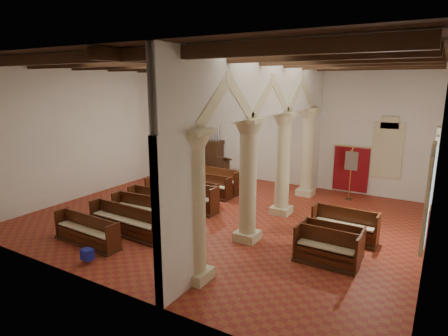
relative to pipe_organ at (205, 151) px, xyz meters
The scene contains 31 objects.
floor 7.24m from the pipe_organ, 50.71° to the right, with size 14.00×14.00×0.00m, color brown.
ceiling 8.48m from the pipe_organ, 50.71° to the right, with size 14.00×14.00×0.00m, color black.
wall_back 4.81m from the pipe_organ, ahead, with size 14.00×0.02×6.00m, color silver.
wall_front 12.46m from the pipe_organ, 68.63° to the right, with size 14.00×0.02×6.00m, color silver.
wall_left 6.26m from the pipe_organ, 114.44° to the right, with size 0.02×12.00×6.00m, color silver.
wall_right 12.85m from the pipe_organ, 25.56° to the right, with size 0.02×12.00×6.00m, color silver.
ceiling_beams 8.38m from the pipe_organ, 50.71° to the right, with size 13.80×11.80×0.30m, color #3C2113, non-canonical shape.
arcade 8.65m from the pipe_organ, 41.12° to the right, with size 0.90×11.90×6.00m.
window_right_a 13.47m from the pipe_organ, 31.37° to the right, with size 0.03×1.00×2.20m, color #2F6B4F.
window_right_b 11.89m from the pipe_organ, 14.65° to the right, with size 0.03×1.00×2.20m, color #2F6B4F.
window_back 9.55m from the pipe_organ, ahead, with size 1.00×0.03×2.20m, color #2F6B4F.
pipe_organ is the anchor object (origin of this frame).
lectern 2.31m from the pipe_organ, 25.92° to the right, with size 0.64×0.66×1.43m.
dossal_curtain 8.01m from the pipe_organ, ahead, with size 1.80×0.07×2.17m.
processional_banner 8.27m from the pipe_organ, ahead, with size 0.55×0.70×2.38m.
hymnal_box_a 11.30m from the pipe_organ, 74.45° to the right, with size 0.32×0.26×0.32m, color navy.
hymnal_box_b 9.27m from the pipe_organ, 61.34° to the right, with size 0.30×0.24×0.30m, color navy.
hymnal_box_c 6.27m from the pipe_organ, 62.93° to the right, with size 0.32×0.26×0.32m, color navy.
tube_heater_a 10.02m from the pipe_organ, 76.63° to the right, with size 0.10×0.10×0.95m, color silver.
tube_heater_b 9.13m from the pipe_organ, 74.56° to the right, with size 0.10×0.10×1.03m, color white.
nave_pew_0 10.19m from the pipe_organ, 78.99° to the right, with size 2.67×0.75×0.95m.
nave_pew_1 9.09m from the pipe_organ, 74.39° to the right, with size 3.15×0.79×1.00m.
nave_pew_2 7.91m from the pipe_organ, 73.63° to the right, with size 2.73×0.83×1.02m.
nave_pew_3 6.92m from the pipe_organ, 71.65° to the right, with size 2.96×0.83×1.00m.
nave_pew_4 6.12m from the pipe_organ, 66.42° to the right, with size 3.41×0.79×1.13m.
nave_pew_5 5.34m from the pipe_organ, 63.38° to the right, with size 2.59×0.66×0.98m.
nave_pew_6 4.34m from the pipe_organ, 56.80° to the right, with size 2.67×0.75×1.03m.
nave_pew_7 3.60m from the pipe_organ, 50.32° to the right, with size 2.95×0.94×1.15m.
aisle_pew_0 11.72m from the pipe_organ, 39.14° to the right, with size 1.85×0.72×1.04m.
aisle_pew_1 11.20m from the pipe_organ, 36.09° to the right, with size 1.85×0.65×0.97m.
aisle_pew_2 10.63m from the pipe_organ, 30.62° to the right, with size 2.14×0.78×1.10m.
Camera 1 is at (7.10, -11.98, 5.17)m, focal length 30.00 mm.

